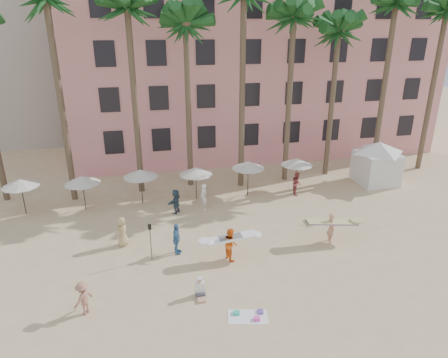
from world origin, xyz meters
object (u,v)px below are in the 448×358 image
cabana (378,159)px  carrier_white (230,243)px  pink_hotel (251,70)px  carrier_yellow (331,226)px

cabana → carrier_white: (-14.44, -8.69, -1.07)m
pink_hotel → carrier_yellow: bearing=-92.8°
cabana → carrier_white: cabana is taller
cabana → carrier_white: bearing=-149.0°
carrier_yellow → carrier_white: bearing=-175.2°
carrier_white → pink_hotel: bearing=71.5°
carrier_white → cabana: bearing=31.0°
pink_hotel → carrier_white: pink_hotel is taller
cabana → carrier_yellow: size_ratio=1.43×
carrier_yellow → cabana: bearing=45.3°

